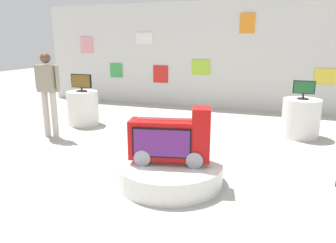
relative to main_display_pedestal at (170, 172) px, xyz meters
name	(u,v)px	position (x,y,z in m)	size (l,w,h in m)	color
ground_plane	(149,176)	(-0.35, 0.08, -0.14)	(30.00, 30.00, 0.00)	#B2ADA3
back_wall_display	(217,56)	(-0.36, 5.31, 1.35)	(10.94, 0.13, 2.99)	silver
main_display_pedestal	(170,172)	(0.00, 0.00, 0.00)	(1.46, 1.46, 0.29)	silver
novelty_firetruck_tv	(171,140)	(0.02, 0.00, 0.47)	(1.13, 0.55, 0.78)	gray
display_pedestal_left_rear	(83,108)	(-2.93, 2.39, 0.25)	(0.71, 0.71, 0.78)	silver
tv_on_left_rear	(81,82)	(-2.93, 2.39, 0.84)	(0.53, 0.24, 0.40)	black
display_pedestal_center_rear	(301,118)	(1.83, 2.95, 0.25)	(0.74, 0.74, 0.78)	silver
tv_on_center_rear	(304,89)	(1.83, 2.94, 0.84)	(0.41, 0.21, 0.37)	black
shopper_browsing_rear	(48,89)	(-2.97, 1.28, 0.85)	(0.56, 0.20, 1.69)	#B2ADA3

